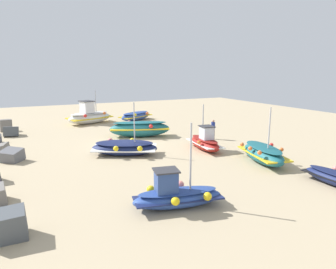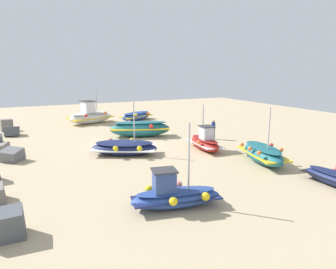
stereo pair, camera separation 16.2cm
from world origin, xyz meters
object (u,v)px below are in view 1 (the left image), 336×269
object	(u,v)px
fishing_boat_3	(89,116)
fishing_boat_0	(177,195)
fishing_boat_1	(124,148)
fishing_boat_2	(263,153)
person_walking	(213,128)
fishing_boat_6	(205,142)
fishing_boat_4	(140,128)
fishing_boat_5	(136,116)

from	to	relation	value
fishing_boat_3	fishing_boat_0	bearing A→B (deg)	68.97
fishing_boat_0	fishing_boat_1	world-z (taller)	fishing_boat_0
fishing_boat_2	person_walking	distance (m)	6.75
fishing_boat_6	fishing_boat_0	bearing A→B (deg)	-34.68
fishing_boat_4	fishing_boat_3	bearing A→B (deg)	-55.05
fishing_boat_4	fishing_boat_6	size ratio (longest dim) A/B	1.47
person_walking	fishing_boat_3	bearing A→B (deg)	-132.94
fishing_boat_4	person_walking	size ratio (longest dim) A/B	3.30
fishing_boat_2	fishing_boat_4	size ratio (longest dim) A/B	0.81
fishing_boat_4	fishing_boat_6	distance (m)	6.56
fishing_boat_2	fishing_boat_0	bearing A→B (deg)	127.05
fishing_boat_5	fishing_boat_6	distance (m)	14.17
fishing_boat_4	fishing_boat_0	bearing A→B (deg)	94.40
fishing_boat_1	fishing_boat_4	world-z (taller)	fishing_boat_1
fishing_boat_1	fishing_boat_3	distance (m)	13.23
fishing_boat_1	fishing_boat_5	size ratio (longest dim) A/B	1.05
fishing_boat_0	fishing_boat_4	size ratio (longest dim) A/B	0.74
fishing_boat_1	fishing_boat_2	distance (m)	8.87
fishing_boat_5	fishing_boat_0	bearing A→B (deg)	46.37
fishing_boat_2	fishing_boat_5	bearing A→B (deg)	18.98
fishing_boat_0	person_walking	distance (m)	13.04
fishing_boat_3	fishing_boat_1	bearing A→B (deg)	69.63
fishing_boat_2	fishing_boat_6	world-z (taller)	fishing_boat_2
fishing_boat_0	fishing_boat_5	bearing A→B (deg)	-94.79
fishing_boat_2	fishing_boat_5	world-z (taller)	fishing_boat_2
fishing_boat_5	person_walking	world-z (taller)	person_walking
fishing_boat_0	fishing_boat_5	distance (m)	22.37
fishing_boat_0	fishing_boat_1	xyz separation A→B (m)	(8.59, -0.58, -0.03)
fishing_boat_4	person_walking	bearing A→B (deg)	164.24
fishing_boat_5	fishing_boat_4	bearing A→B (deg)	44.36
fishing_boat_4	fishing_boat_6	world-z (taller)	fishing_boat_6
fishing_boat_1	person_walking	bearing A→B (deg)	-143.63
fishing_boat_6	fishing_boat_2	bearing A→B (deg)	24.99
fishing_boat_3	person_walking	world-z (taller)	fishing_boat_3
fishing_boat_2	fishing_boat_6	size ratio (longest dim) A/B	1.18
fishing_boat_3	fishing_boat_4	world-z (taller)	fishing_boat_3
fishing_boat_1	fishing_boat_6	distance (m)	5.67
fishing_boat_6	fishing_boat_1	bearing A→B (deg)	-97.51
fishing_boat_1	fishing_boat_3	world-z (taller)	fishing_boat_1
fishing_boat_5	person_walking	size ratio (longest dim) A/B	2.76
fishing_boat_5	fishing_boat_6	size ratio (longest dim) A/B	1.22
person_walking	fishing_boat_5	bearing A→B (deg)	-153.28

